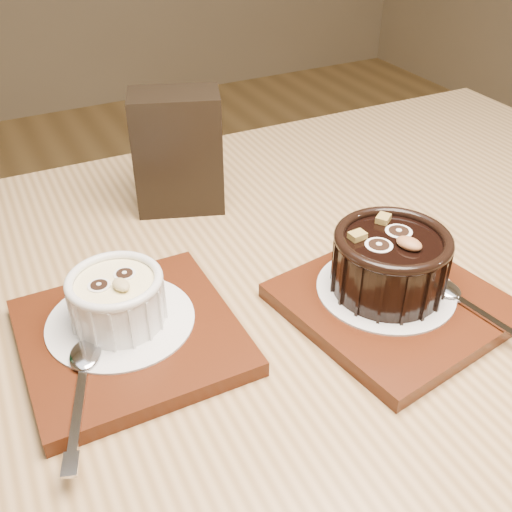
{
  "coord_description": "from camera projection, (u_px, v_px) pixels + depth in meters",
  "views": [
    {
      "loc": [
        -0.4,
        -0.5,
        1.11
      ],
      "look_at": [
        -0.2,
        -0.12,
        0.81
      ],
      "focal_mm": 42.0,
      "sensor_mm": 36.0,
      "label": 1
    }
  ],
  "objects": [
    {
      "name": "tray_right",
      "position": [
        393.0,
        303.0,
        0.56
      ],
      "size": [
        0.21,
        0.21,
        0.01
      ],
      "primitive_type": "cube",
      "rotation": [
        0.0,
        0.0,
        0.15
      ],
      "color": "#4B1E0C",
      "rests_on": "table"
    },
    {
      "name": "doily_left",
      "position": [
        121.0,
        320.0,
        0.53
      ],
      "size": [
        0.13,
        0.13,
        0.0
      ],
      "primitive_type": "cylinder",
      "color": "white",
      "rests_on": "tray_left"
    },
    {
      "name": "condiment_stand",
      "position": [
        178.0,
        152.0,
        0.69
      ],
      "size": [
        0.11,
        0.09,
        0.14
      ],
      "primitive_type": "cube",
      "rotation": [
        0.0,
        0.0,
        -0.35
      ],
      "color": "black",
      "rests_on": "table"
    },
    {
      "name": "table",
      "position": [
        271.0,
        383.0,
        0.61
      ],
      "size": [
        1.21,
        0.82,
        0.75
      ],
      "rotation": [
        0.0,
        0.0,
        -0.02
      ],
      "color": "olive",
      "rests_on": "ground"
    },
    {
      "name": "spoon_left",
      "position": [
        81.0,
        386.0,
        0.46
      ],
      "size": [
        0.07,
        0.14,
        0.01
      ],
      "primitive_type": null,
      "rotation": [
        0.0,
        0.0,
        -0.34
      ],
      "color": "silver",
      "rests_on": "tray_left"
    },
    {
      "name": "doily_right",
      "position": [
        386.0,
        289.0,
        0.56
      ],
      "size": [
        0.13,
        0.13,
        0.0
      ],
      "primitive_type": "cylinder",
      "color": "white",
      "rests_on": "tray_right"
    },
    {
      "name": "ramekin_white",
      "position": [
        117.0,
        297.0,
        0.51
      ],
      "size": [
        0.08,
        0.08,
        0.05
      ],
      "rotation": [
        0.0,
        0.0,
        0.25
      ],
      "color": "white",
      "rests_on": "doily_left"
    },
    {
      "name": "ramekin_dark",
      "position": [
        390.0,
        260.0,
        0.55
      ],
      "size": [
        0.11,
        0.11,
        0.06
      ],
      "rotation": [
        0.0,
        0.0,
        0.33
      ],
      "color": "black",
      "rests_on": "doily_right"
    },
    {
      "name": "tray_left",
      "position": [
        130.0,
        336.0,
        0.52
      ],
      "size": [
        0.18,
        0.18,
        0.01
      ],
      "primitive_type": "cube",
      "rotation": [
        0.0,
        0.0,
        -0.01
      ],
      "color": "#4B1E0C",
      "rests_on": "table"
    },
    {
      "name": "spoon_right",
      "position": [
        474.0,
        307.0,
        0.54
      ],
      "size": [
        0.04,
        0.14,
        0.01
      ],
      "primitive_type": null,
      "rotation": [
        0.0,
        0.0,
        0.14
      ],
      "color": "silver",
      "rests_on": "tray_right"
    }
  ]
}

